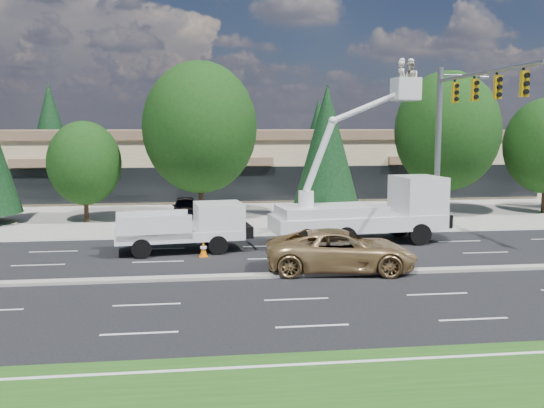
{
  "coord_description": "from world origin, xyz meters",
  "views": [
    {
      "loc": [
        -3.36,
        -22.91,
        5.86
      ],
      "look_at": [
        0.03,
        3.6,
        2.4
      ],
      "focal_mm": 40.0,
      "sensor_mm": 36.0,
      "label": 1
    }
  ],
  "objects": [
    {
      "name": "tree_back_d",
      "position": [
        22.0,
        42.0,
        5.25
      ],
      "size": [
        4.96,
        4.96,
        9.78
      ],
      "color": "#332114",
      "rests_on": "ground"
    },
    {
      "name": "traffic_cone_b",
      "position": [
        -3.03,
        4.02,
        0.34
      ],
      "size": [
        0.4,
        0.4,
        0.7
      ],
      "color": "orange",
      "rests_on": "ground"
    },
    {
      "name": "traffic_cone_c",
      "position": [
        1.32,
        3.39,
        0.34
      ],
      "size": [
        0.4,
        0.4,
        0.7
      ],
      "color": "orange",
      "rests_on": "ground"
    },
    {
      "name": "tree_back_c",
      "position": [
        10.0,
        42.0,
        4.68
      ],
      "size": [
        4.43,
        4.43,
        8.73
      ],
      "color": "#332114",
      "rests_on": "ground"
    },
    {
      "name": "tree_back_a",
      "position": [
        -18.0,
        42.0,
        5.48
      ],
      "size": [
        5.18,
        5.18,
        10.22
      ],
      "color": "#332114",
      "rests_on": "ground"
    },
    {
      "name": "tree_front_f",
      "position": [
        13.0,
        15.0,
        5.51
      ],
      "size": [
        6.79,
        6.79,
        9.42
      ],
      "color": "#332114",
      "rests_on": "ground"
    },
    {
      "name": "tree_front_e",
      "position": [
        5.0,
        15.0,
        4.56
      ],
      "size": [
        4.32,
        4.32,
        8.51
      ],
      "color": "#332114",
      "rests_on": "ground"
    },
    {
      "name": "minivan",
      "position": [
        2.47,
        0.6,
        0.84
      ],
      "size": [
        6.37,
        3.51,
        1.69
      ],
      "primitive_type": "imported",
      "rotation": [
        0.0,
        0.0,
        1.45
      ],
      "color": "tan",
      "rests_on": "ground"
    },
    {
      "name": "ground",
      "position": [
        0.0,
        0.0,
        0.0
      ],
      "size": [
        140.0,
        140.0,
        0.0
      ],
      "primitive_type": "plane",
      "color": "black",
      "rests_on": "ground"
    },
    {
      "name": "signal_mast",
      "position": [
        10.03,
        7.04,
        6.06
      ],
      "size": [
        2.76,
        10.16,
        9.0
      ],
      "color": "gray",
      "rests_on": "ground"
    },
    {
      "name": "road_median",
      "position": [
        0.0,
        0.0,
        0.06
      ],
      "size": [
        120.0,
        0.55,
        0.12
      ],
      "primitive_type": "cube",
      "color": "gray",
      "rests_on": "ground"
    },
    {
      "name": "utility_pickup",
      "position": [
        -3.68,
        5.25,
        0.93
      ],
      "size": [
        6.1,
        2.85,
        2.26
      ],
      "rotation": [
        0.0,
        0.0,
        0.12
      ],
      "color": "silver",
      "rests_on": "ground"
    },
    {
      "name": "bucket_truck",
      "position": [
        5.47,
        6.29,
        1.98
      ],
      "size": [
        8.92,
        3.64,
        9.16
      ],
      "rotation": [
        0.0,
        0.0,
        0.12
      ],
      "color": "silver",
      "rests_on": "ground"
    },
    {
      "name": "tree_front_c",
      "position": [
        -10.0,
        15.0,
        3.61
      ],
      "size": [
        4.44,
        4.44,
        6.16
      ],
      "color": "#332114",
      "rests_on": "ground"
    },
    {
      "name": "tree_back_b",
      "position": [
        -4.0,
        42.0,
        5.62
      ],
      "size": [
        5.31,
        5.31,
        10.47
      ],
      "color": "#332114",
      "rests_on": "ground"
    },
    {
      "name": "strip_mall",
      "position": [
        0.0,
        29.97,
        2.83
      ],
      "size": [
        50.4,
        15.4,
        5.5
      ],
      "color": "tan",
      "rests_on": "ground"
    },
    {
      "name": "parked_car_east",
      "position": [
        6.79,
        21.0,
        0.81
      ],
      "size": [
        2.82,
        5.19,
        1.62
      ],
      "primitive_type": "imported",
      "rotation": [
        0.0,
        0.0,
        0.23
      ],
      "color": "black",
      "rests_on": "ground"
    },
    {
      "name": "concrete_apron",
      "position": [
        0.0,
        20.0,
        0.01
      ],
      "size": [
        140.0,
        22.0,
        0.01
      ],
      "primitive_type": "cube",
      "color": "gray",
      "rests_on": "ground"
    },
    {
      "name": "parked_car_west",
      "position": [
        -4.01,
        16.01,
        0.66
      ],
      "size": [
        1.6,
        3.91,
        1.33
      ],
      "primitive_type": "imported",
      "rotation": [
        0.0,
        0.0,
        -0.01
      ],
      "color": "black",
      "rests_on": "ground"
    },
    {
      "name": "tree_front_d",
      "position": [
        -3.0,
        15.0,
        5.75
      ],
      "size": [
        7.08,
        7.08,
        9.83
      ],
      "color": "#332114",
      "rests_on": "ground"
    }
  ]
}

